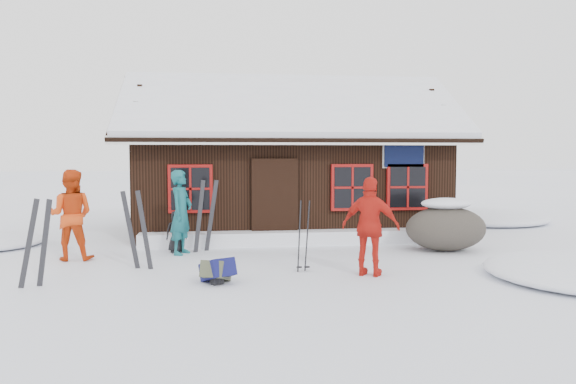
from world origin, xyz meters
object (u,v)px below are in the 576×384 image
(boulder, at_px, (446,227))
(ski_pair_left, at_px, (37,244))
(skier_teal, at_px, (181,212))
(backpack_blue, at_px, (218,274))
(ski_poles, at_px, (303,237))
(skier_crouched, at_px, (176,232))
(backpack_olive, at_px, (216,275))
(skier_orange_right, at_px, (371,227))
(skier_orange_left, at_px, (71,215))

(boulder, height_order, ski_pair_left, ski_pair_left)
(skier_teal, distance_m, boulder, 5.88)
(ski_pair_left, distance_m, backpack_blue, 2.98)
(ski_pair_left, relative_size, ski_poles, 1.11)
(skier_teal, xyz_separation_m, ski_pair_left, (-2.16, -2.73, -0.20))
(skier_crouched, relative_size, ski_pair_left, 0.61)
(boulder, xyz_separation_m, ski_pair_left, (-8.02, -2.43, 0.17))
(ski_poles, height_order, backpack_blue, ski_poles)
(backpack_olive, bearing_deg, ski_pair_left, -161.62)
(skier_orange_right, bearing_deg, skier_crouched, -8.43)
(ski_poles, distance_m, backpack_blue, 1.80)
(skier_orange_right, relative_size, backpack_olive, 3.44)
(skier_orange_right, relative_size, backpack_blue, 3.20)
(backpack_olive, bearing_deg, ski_poles, 44.87)
(skier_orange_left, xyz_separation_m, skier_orange_right, (5.67, -2.23, -0.04))
(ski_pair_left, bearing_deg, skier_teal, 56.20)
(skier_crouched, xyz_separation_m, ski_pair_left, (-2.03, -2.97, 0.25))
(skier_crouched, bearing_deg, skier_orange_left, -176.80)
(skier_orange_left, bearing_deg, skier_orange_right, 161.01)
(skier_orange_left, bearing_deg, backpack_olive, 142.74)
(skier_orange_right, height_order, boulder, skier_orange_right)
(skier_orange_right, xyz_separation_m, boulder, (2.39, 2.31, -0.35))
(skier_orange_right, xyz_separation_m, backpack_olive, (-2.73, -0.21, -0.75))
(skier_teal, relative_size, ski_poles, 1.34)
(skier_orange_left, height_order, skier_crouched, skier_orange_left)
(ski_poles, bearing_deg, backpack_blue, -155.33)
(skier_orange_left, relative_size, backpack_olive, 3.62)
(skier_teal, bearing_deg, boulder, -70.88)
(skier_orange_left, bearing_deg, ski_pair_left, 93.39)
(skier_orange_right, height_order, skier_crouched, skier_orange_right)
(boulder, distance_m, ski_poles, 3.95)
(skier_crouched, bearing_deg, boulder, -18.63)
(ski_poles, relative_size, backpack_olive, 2.65)
(skier_teal, height_order, skier_orange_right, skier_teal)
(skier_teal, relative_size, skier_crouched, 1.98)
(ski_poles, xyz_separation_m, backpack_blue, (-1.58, -0.72, -0.49))
(boulder, xyz_separation_m, backpack_blue, (-5.09, -2.51, -0.39))
(skier_crouched, distance_m, ski_pair_left, 3.61)
(skier_orange_left, distance_m, boulder, 8.07)
(skier_crouched, bearing_deg, ski_pair_left, -137.80)
(backpack_blue, bearing_deg, ski_poles, -4.00)
(backpack_blue, height_order, backpack_olive, backpack_blue)
(skier_orange_left, bearing_deg, skier_teal, -167.81)
(skier_crouched, bearing_deg, skier_orange_right, -51.81)
(boulder, relative_size, backpack_blue, 3.27)
(boulder, relative_size, ski_pair_left, 1.20)
(skier_crouched, bearing_deg, skier_teal, -74.98)
(skier_orange_left, relative_size, ski_pair_left, 1.24)
(skier_teal, distance_m, skier_crouched, 0.53)
(skier_orange_right, height_order, backpack_olive, skier_orange_right)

